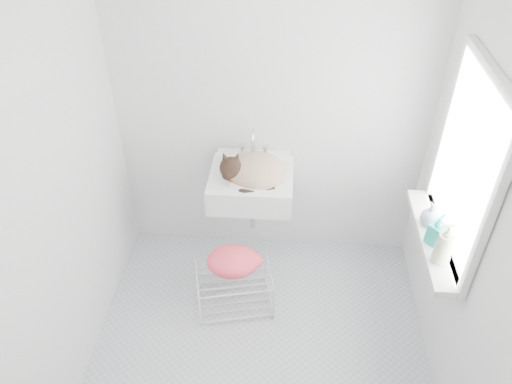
# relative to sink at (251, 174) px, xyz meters

# --- Properties ---
(floor) EXTENTS (2.20, 2.00, 0.02)m
(floor) POSITION_rel_sink_xyz_m (0.12, -0.74, -0.85)
(floor) COLOR #B8BDC4
(floor) RESTS_ON ground
(back_wall) EXTENTS (2.20, 0.02, 2.50)m
(back_wall) POSITION_rel_sink_xyz_m (0.12, 0.26, 0.40)
(back_wall) COLOR white
(back_wall) RESTS_ON ground
(right_wall) EXTENTS (0.02, 2.00, 2.50)m
(right_wall) POSITION_rel_sink_xyz_m (1.22, -0.74, 0.40)
(right_wall) COLOR white
(right_wall) RESTS_ON ground
(left_wall) EXTENTS (0.02, 2.00, 2.50)m
(left_wall) POSITION_rel_sink_xyz_m (-0.98, -0.74, 0.40)
(left_wall) COLOR white
(left_wall) RESTS_ON ground
(window_glass) EXTENTS (0.01, 0.80, 1.00)m
(window_glass) POSITION_rel_sink_xyz_m (1.20, -0.54, 0.50)
(window_glass) COLOR white
(window_glass) RESTS_ON right_wall
(window_frame) EXTENTS (0.04, 0.90, 1.10)m
(window_frame) POSITION_rel_sink_xyz_m (1.19, -0.54, 0.50)
(window_frame) COLOR white
(window_frame) RESTS_ON right_wall
(windowsill) EXTENTS (0.16, 0.88, 0.04)m
(windowsill) POSITION_rel_sink_xyz_m (1.13, -0.54, -0.02)
(windowsill) COLOR white
(windowsill) RESTS_ON right_wall
(sink) EXTENTS (0.58, 0.50, 0.23)m
(sink) POSITION_rel_sink_xyz_m (0.00, 0.00, 0.00)
(sink) COLOR white
(sink) RESTS_ON back_wall
(faucet) EXTENTS (0.21, 0.15, 0.21)m
(faucet) POSITION_rel_sink_xyz_m (-0.00, 0.18, 0.14)
(faucet) COLOR silver
(faucet) RESTS_ON sink
(cat) EXTENTS (0.45, 0.36, 0.28)m
(cat) POSITION_rel_sink_xyz_m (0.01, -0.02, 0.04)
(cat) COLOR tan
(cat) RESTS_ON sink
(wire_rack) EXTENTS (0.57, 0.46, 0.30)m
(wire_rack) POSITION_rel_sink_xyz_m (-0.09, -0.43, -0.70)
(wire_rack) COLOR silver
(wire_rack) RESTS_ON floor
(towel) EXTENTS (0.38, 0.28, 0.15)m
(towel) POSITION_rel_sink_xyz_m (-0.10, -0.39, -0.52)
(towel) COLOR #C75904
(towel) RESTS_ON wire_rack
(bottle_a) EXTENTS (0.09, 0.09, 0.23)m
(bottle_a) POSITION_rel_sink_xyz_m (1.12, -0.75, 0.00)
(bottle_a) COLOR beige
(bottle_a) RESTS_ON windowsill
(bottle_b) EXTENTS (0.12, 0.12, 0.20)m
(bottle_b) POSITION_rel_sink_xyz_m (1.12, -0.60, 0.00)
(bottle_b) COLOR #148B7C
(bottle_b) RESTS_ON windowsill
(bottle_c) EXTENTS (0.16, 0.16, 0.15)m
(bottle_c) POSITION_rel_sink_xyz_m (1.12, -0.44, 0.00)
(bottle_c) COLOR #A4AEC1
(bottle_c) RESTS_ON windowsill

